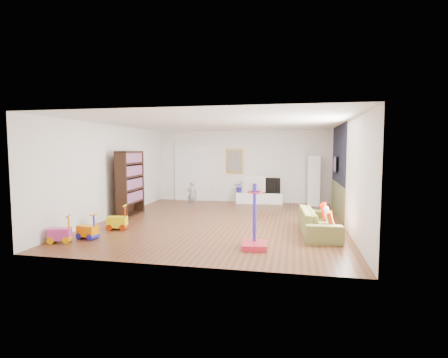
% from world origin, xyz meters
% --- Properties ---
extents(floor, '(6.50, 7.50, 0.00)m').
position_xyz_m(floor, '(0.00, 0.00, 0.00)').
color(floor, brown).
rests_on(floor, ground).
extents(ceiling, '(6.50, 7.50, 0.00)m').
position_xyz_m(ceiling, '(0.00, 0.00, 2.70)').
color(ceiling, white).
rests_on(ceiling, ground).
extents(wall_back, '(6.50, 0.00, 2.70)m').
position_xyz_m(wall_back, '(0.00, 3.75, 1.35)').
color(wall_back, silver).
rests_on(wall_back, ground).
extents(wall_front, '(6.50, 0.00, 2.70)m').
position_xyz_m(wall_front, '(0.00, -3.75, 1.35)').
color(wall_front, white).
rests_on(wall_front, ground).
extents(wall_left, '(0.00, 7.50, 2.70)m').
position_xyz_m(wall_left, '(-3.25, 0.00, 1.35)').
color(wall_left, white).
rests_on(wall_left, ground).
extents(wall_right, '(0.00, 7.50, 2.70)m').
position_xyz_m(wall_right, '(3.25, 0.00, 1.35)').
color(wall_right, silver).
rests_on(wall_right, ground).
extents(navy_accent, '(0.01, 3.20, 1.70)m').
position_xyz_m(navy_accent, '(3.23, 1.40, 1.85)').
color(navy_accent, black).
rests_on(navy_accent, wall_right).
extents(olive_wainscot, '(0.01, 3.20, 1.00)m').
position_xyz_m(olive_wainscot, '(3.23, 1.40, 0.50)').
color(olive_wainscot, brown).
rests_on(olive_wainscot, wall_right).
extents(doorway, '(1.45, 0.06, 2.10)m').
position_xyz_m(doorway, '(-1.90, 3.71, 1.05)').
color(doorway, white).
rests_on(doorway, ground).
extents(painting_back, '(0.62, 0.06, 0.92)m').
position_xyz_m(painting_back, '(-0.25, 3.71, 1.55)').
color(painting_back, gold).
rests_on(painting_back, wall_back).
extents(artwork_right, '(0.04, 0.56, 0.46)m').
position_xyz_m(artwork_right, '(3.17, 1.60, 1.55)').
color(artwork_right, '#7F3F8C').
rests_on(artwork_right, wall_right).
extents(media_console, '(1.71, 0.50, 0.40)m').
position_xyz_m(media_console, '(0.72, 3.45, 0.20)').
color(media_console, white).
rests_on(media_console, ground).
extents(tall_cabinet, '(0.44, 0.44, 1.77)m').
position_xyz_m(tall_cabinet, '(2.66, 3.35, 0.89)').
color(tall_cabinet, white).
rests_on(tall_cabinet, ground).
extents(bookshelf, '(0.42, 1.35, 1.95)m').
position_xyz_m(bookshelf, '(-2.84, 0.29, 0.97)').
color(bookshelf, black).
rests_on(bookshelf, ground).
extents(sofa, '(0.92, 2.06, 0.59)m').
position_xyz_m(sofa, '(2.55, -0.97, 0.29)').
color(sofa, olive).
rests_on(sofa, ground).
extents(basketball_hoop, '(0.56, 0.65, 1.45)m').
position_xyz_m(basketball_hoop, '(1.19, -2.40, 0.72)').
color(basketball_hoop, red).
rests_on(basketball_hoop, ground).
extents(ride_on_yellow, '(0.51, 0.37, 0.62)m').
position_xyz_m(ride_on_yellow, '(-2.34, -1.46, 0.31)').
color(ride_on_yellow, yellow).
rests_on(ride_on_yellow, ground).
extents(ride_on_orange, '(0.46, 0.32, 0.57)m').
position_xyz_m(ride_on_orange, '(-2.54, -2.42, 0.28)').
color(ride_on_orange, '#D17800').
rests_on(ride_on_orange, ground).
extents(ride_on_pink, '(0.50, 0.40, 0.59)m').
position_xyz_m(ride_on_pink, '(-2.95, -2.81, 0.29)').
color(ride_on_pink, '#D33591').
rests_on(ride_on_pink, ground).
extents(child, '(0.37, 0.29, 0.90)m').
position_xyz_m(child, '(-1.50, 2.22, 0.45)').
color(child, gray).
rests_on(child, ground).
extents(tv, '(1.00, 0.19, 0.57)m').
position_xyz_m(tv, '(0.99, 3.45, 0.68)').
color(tv, black).
rests_on(tv, media_console).
extents(vase_plant, '(0.41, 0.37, 0.42)m').
position_xyz_m(vase_plant, '(-0.02, 3.45, 0.60)').
color(vase_plant, '#271C90').
rests_on(vase_plant, media_console).
extents(pillow_left, '(0.14, 0.37, 0.36)m').
position_xyz_m(pillow_left, '(2.75, -1.56, 0.46)').
color(pillow_left, '#BF4613').
rests_on(pillow_left, sofa).
extents(pillow_center, '(0.13, 0.36, 0.36)m').
position_xyz_m(pillow_center, '(2.75, -0.95, 0.46)').
color(pillow_center, white).
rests_on(pillow_center, sofa).
extents(pillow_right, '(0.18, 0.41, 0.40)m').
position_xyz_m(pillow_right, '(2.72, -0.40, 0.46)').
color(pillow_right, '#B51600').
rests_on(pillow_right, sofa).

